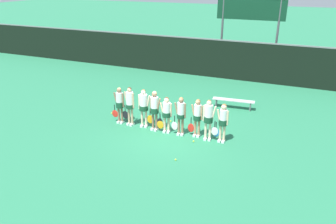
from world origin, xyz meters
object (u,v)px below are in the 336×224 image
player_8 (223,120)px  tennis_ball_0 (112,113)px  player_0 (120,102)px  tennis_ball_2 (176,160)px  player_3 (155,107)px  tennis_ball_1 (151,122)px  player_2 (144,105)px  bench_courtside (233,101)px  player_7 (209,117)px  scoreboard (251,12)px  tennis_ball_4 (220,126)px  player_4 (166,112)px  player_5 (181,113)px  player_1 (130,103)px  tennis_ball_5 (194,141)px  tennis_ball_3 (171,121)px  player_6 (197,115)px

player_8 → tennis_ball_0: size_ratio=23.57×
player_0 → tennis_ball_2: bearing=-30.7°
player_3 → tennis_ball_2: bearing=-42.4°
tennis_ball_1 → player_2: bearing=-103.0°
bench_courtside → player_7: 3.93m
scoreboard → player_7: bearing=-87.8°
bench_courtside → tennis_ball_1: (-3.07, -3.28, -0.37)m
player_0 → tennis_ball_4: player_0 is taller
player_3 → tennis_ball_1: (-0.48, 0.61, -1.04)m
player_2 → tennis_ball_2: 3.40m
player_7 → player_4: bearing=171.4°
tennis_ball_4 → tennis_ball_0: bearing=-173.1°
player_3 → tennis_ball_1: size_ratio=25.54×
scoreboard → player_0: size_ratio=3.11×
scoreboard → player_5: scoreboard is taller
scoreboard → tennis_ball_2: bearing=-91.0°
player_7 → tennis_ball_0: bearing=162.0°
player_1 → player_4: size_ratio=1.12×
player_5 → tennis_ball_1: bearing=154.7°
player_4 → tennis_ball_5: bearing=-25.0°
scoreboard → tennis_ball_4: size_ratio=78.91×
bench_courtside → tennis_ball_5: size_ratio=31.92×
player_8 → tennis_ball_5: size_ratio=24.77×
tennis_ball_3 → player_1: bearing=-146.2°
player_2 → player_3: bearing=-21.3°
scoreboard → tennis_ball_3: 10.03m
player_2 → player_6: (2.48, 0.01, -0.07)m
tennis_ball_2 → tennis_ball_4: (0.77, 3.52, -0.00)m
player_3 → tennis_ball_0: player_3 is taller
player_7 → tennis_ball_4: 1.77m
player_8 → tennis_ball_3: bearing=162.4°
player_5 → tennis_ball_2: 2.36m
tennis_ball_1 → tennis_ball_3: (0.78, 0.48, -0.00)m
player_4 → tennis_ball_1: 1.51m
tennis_ball_0 → tennis_ball_2: tennis_ball_0 is taller
player_3 → player_6: 1.89m
tennis_ball_1 → scoreboard: bearing=75.2°
player_4 → tennis_ball_3: player_4 is taller
scoreboard → player_1: 10.98m
tennis_ball_4 → tennis_ball_1: bearing=-164.4°
player_1 → tennis_ball_3: 2.13m
scoreboard → tennis_ball_1: bearing=-104.8°
player_3 → tennis_ball_5: size_ratio=26.84×
player_2 → player_5: bearing=-12.4°
player_6 → tennis_ball_1: 2.59m
scoreboard → player_6: scoreboard is taller
player_8 → tennis_ball_0: bearing=175.6°
player_7 → tennis_ball_4: bearing=74.1°
scoreboard → player_2: (-2.62, -9.93, -3.12)m
player_8 → player_3: bearing=-175.5°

